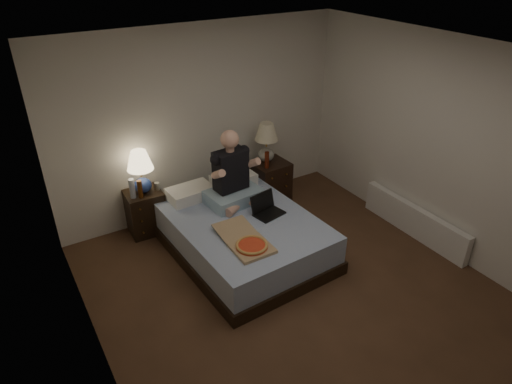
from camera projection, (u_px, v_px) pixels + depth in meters
floor at (300, 296)px, 4.89m from camera, size 4.00×4.50×0.00m
ceiling at (314, 60)px, 3.66m from camera, size 4.00×4.50×0.00m
wall_back at (202, 122)px, 5.94m from camera, size 4.00×0.00×2.50m
wall_left at (89, 265)px, 3.36m from camera, size 0.00×4.50×2.50m
wall_right at (447, 149)px, 5.18m from camera, size 0.00×4.50×2.50m
bed at (243, 235)px, 5.45m from camera, size 1.55×2.02×0.49m
nightstand_left at (146, 212)px, 5.83m from camera, size 0.46×0.42×0.58m
nightstand_right at (270, 183)px, 6.47m from camera, size 0.50×0.45×0.62m
lamp_left at (141, 172)px, 5.56m from camera, size 0.39×0.39×0.56m
lamp_right at (266, 143)px, 6.23m from camera, size 0.36×0.36×0.56m
water_bottle at (132, 189)px, 5.52m from camera, size 0.07×0.07×0.25m
soda_can at (157, 186)px, 5.73m from camera, size 0.07×0.07×0.10m
beer_bottle_left at (140, 189)px, 5.53m from camera, size 0.06×0.06×0.23m
beer_bottle_right at (267, 160)px, 6.14m from camera, size 0.06×0.06×0.23m
person at (233, 168)px, 5.43m from camera, size 0.71×0.58×0.93m
laptop at (269, 206)px, 5.34m from camera, size 0.39×0.34×0.24m
pizza_box at (252, 246)px, 4.78m from camera, size 0.41×0.76×0.08m
radiator at (414, 221)px, 5.81m from camera, size 0.10×1.60×0.40m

